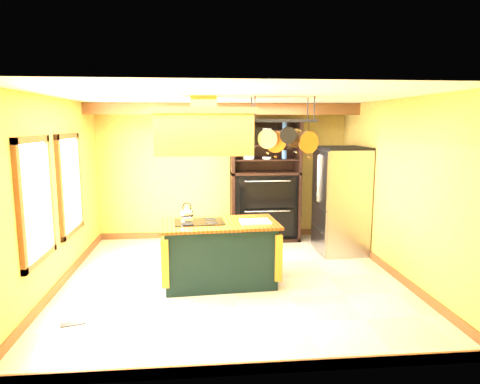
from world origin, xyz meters
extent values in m
plane|color=beige|center=(0.00, 0.00, 0.00)|extent=(5.00, 5.00, 0.00)
plane|color=white|center=(0.00, 0.00, 2.70)|extent=(5.00, 5.00, 0.00)
cube|color=gold|center=(0.00, 2.50, 1.35)|extent=(5.00, 0.02, 2.70)
cube|color=gold|center=(0.00, -2.50, 1.35)|extent=(5.00, 0.02, 2.70)
cube|color=gold|center=(-2.50, 0.00, 1.35)|extent=(0.02, 5.00, 2.70)
cube|color=gold|center=(2.50, 0.00, 1.35)|extent=(0.02, 5.00, 2.70)
cube|color=brown|center=(0.00, 1.70, 2.59)|extent=(5.00, 0.15, 0.20)
cube|color=brown|center=(-2.47, -0.80, 1.40)|extent=(0.06, 1.06, 1.56)
cube|color=white|center=(-2.44, -0.80, 1.40)|extent=(0.02, 0.85, 1.34)
cube|color=brown|center=(-2.47, 0.60, 1.40)|extent=(0.06, 1.06, 1.56)
cube|color=white|center=(-2.44, 0.60, 1.40)|extent=(0.02, 0.85, 1.34)
cube|color=black|center=(-0.20, -0.14, 0.44)|extent=(1.61, 0.95, 0.88)
cube|color=brown|center=(-0.20, -0.14, 0.90)|extent=(1.75, 1.05, 0.04)
cube|color=black|center=(-0.49, -0.11, 0.93)|extent=(0.74, 0.54, 0.01)
ellipsoid|color=silver|center=(-0.66, -0.01, 1.03)|extent=(0.20, 0.20, 0.16)
cube|color=white|center=(0.32, -0.18, 0.93)|extent=(0.44, 0.36, 0.02)
cube|color=#AE852B|center=(-0.40, -0.14, 2.18)|extent=(1.32, 0.71, 0.56)
cube|color=brown|center=(-0.40, -0.14, 2.50)|extent=(1.40, 0.79, 0.08)
cube|color=#AE852B|center=(-0.40, -0.14, 2.58)|extent=(0.35, 0.35, 0.24)
cube|color=black|center=(0.70, -0.14, 2.37)|extent=(0.91, 0.46, 0.04)
cylinder|color=black|center=(0.29, -0.32, 2.53)|extent=(0.02, 0.02, 0.33)
cylinder|color=black|center=(1.11, 0.04, 2.53)|extent=(0.02, 0.02, 0.33)
cylinder|color=black|center=(0.33, -0.05, 2.17)|extent=(0.24, 0.04, 0.24)
cylinder|color=silver|center=(0.48, -0.23, 2.12)|extent=(0.27, 0.04, 0.27)
cylinder|color=#A66529|center=(0.63, -0.05, 2.07)|extent=(0.31, 0.04, 0.31)
cylinder|color=black|center=(0.77, -0.23, 2.17)|extent=(0.24, 0.04, 0.24)
cylinder|color=silver|center=(0.92, -0.05, 2.12)|extent=(0.27, 0.04, 0.27)
cylinder|color=#A66529|center=(1.06, -0.23, 2.07)|extent=(0.31, 0.04, 0.31)
cube|color=#999BA2|center=(2.09, 1.29, 0.94)|extent=(0.78, 0.96, 1.88)
cube|color=#999BA2|center=(1.68, 1.05, 1.35)|extent=(0.03, 0.46, 1.01)
cube|color=#999BA2|center=(1.68, 1.53, 1.35)|extent=(0.03, 0.46, 1.01)
cube|color=#999BA2|center=(1.68, 1.29, 0.43)|extent=(0.03, 0.92, 0.79)
cube|color=black|center=(2.09, 1.29, 0.03)|extent=(0.74, 0.91, 0.06)
cube|color=black|center=(0.82, 2.45, 1.21)|extent=(1.37, 0.06, 2.42)
cube|color=black|center=(0.17, 2.19, 1.21)|extent=(0.06, 0.58, 2.42)
cube|color=black|center=(1.48, 2.19, 1.21)|extent=(0.06, 0.58, 2.42)
cube|color=black|center=(0.82, 2.19, 1.37)|extent=(1.37, 0.58, 0.05)
cube|color=black|center=(0.82, 2.22, 0.71)|extent=(1.25, 0.48, 1.31)
cube|color=black|center=(0.82, 1.88, 1.00)|extent=(1.06, 0.04, 0.58)
cube|color=black|center=(0.82, 1.88, 0.42)|extent=(1.06, 0.04, 0.53)
cube|color=black|center=(0.82, 2.19, 1.63)|extent=(1.25, 0.52, 0.02)
cube|color=black|center=(0.82, 2.19, 1.91)|extent=(1.25, 0.52, 0.02)
cube|color=black|center=(0.82, 2.19, 2.18)|extent=(1.25, 0.52, 0.03)
cylinder|color=white|center=(0.49, 2.14, 1.68)|extent=(0.22, 0.22, 0.07)
cylinder|color=#3E6BAE|center=(1.19, 2.14, 2.01)|extent=(0.10, 0.10, 0.17)
cube|color=black|center=(-1.98, -1.28, 0.01)|extent=(0.30, 0.19, 0.01)
camera|label=1|loc=(-0.46, -6.15, 2.33)|focal=32.00mm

